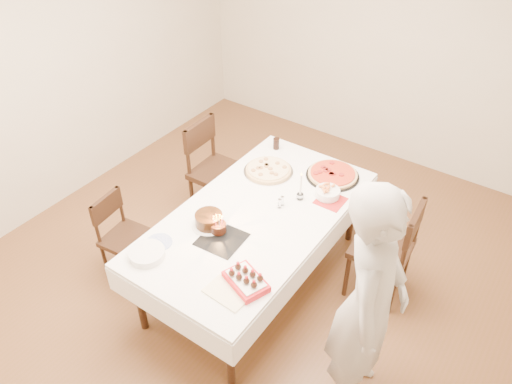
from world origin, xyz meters
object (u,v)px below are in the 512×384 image
Objects in this scene: cola_glass at (276,144)px; chair_right_savory at (382,248)px; pizza_pepperoni at (333,174)px; pasta_bowl at (328,193)px; dining_table at (256,248)px; person at (369,305)px; layer_cake at (209,220)px; strawberry_box at (246,280)px; birthday_cake at (218,224)px; pizza_white at (268,170)px; chair_left_savory at (219,173)px; chair_left_dessert at (128,239)px; taper_candle at (301,186)px.

chair_right_savory is at bearing -17.35° from cola_glass.
pasta_bowl reaches higher than pizza_pepperoni.
dining_table is 1.36m from person.
layer_cake is (-1.39, 0.14, -0.10)m from person.
pizza_pepperoni is 1.53× the size of strawberry_box.
dining_table is 0.85m from strawberry_box.
birthday_cake is (-0.37, -1.14, 0.06)m from pizza_pepperoni.
pizza_white is at bearing 91.24° from layer_cake.
chair_left_savory reaches higher than pizza_pepperoni.
chair_left_dessert is at bearing -161.42° from layer_cake.
dining_table is at bearing 119.58° from strawberry_box.
taper_candle is 0.99× the size of layer_cake.
chair_left_savory is 0.56× the size of person.
layer_cake is at bearing 170.28° from birthday_cake.
layer_cake is at bearing -82.02° from cola_glass.
chair_left_savory is at bearing -165.89° from pizza_pepperoni.
chair_left_savory reaches higher than cola_glass.
chair_right_savory is 2.13m from chair_left_dessert.
person is (1.17, -0.46, 0.53)m from dining_table.
strawberry_box is (0.59, -0.33, -0.02)m from layer_cake.
pizza_pepperoni is at bearing 28.24° from pizza_white.
strawberry_box is at bearing -63.80° from cola_glass.
taper_candle is (-0.17, -0.16, 0.09)m from pasta_bowl.
layer_cake is at bearing 123.12° from chair_left_savory.
chair_right_savory reaches higher than pizza_white.
person is at bearing -5.51° from birthday_cake.
pizza_white is 0.88m from birthday_cake.
dining_table is at bearing -124.09° from pasta_bowl.
chair_left_savory is at bearing 50.41° from person.
chair_right_savory is 3.58× the size of layer_cake.
pizza_white is at bearing 117.18° from strawberry_box.
chair_left_dessert is 1.74m from pasta_bowl.
chair_left_savory is 1.11m from chair_left_dessert.
pizza_white is at bearing -151.76° from pizza_pepperoni.
chair_left_dessert is 7.25× the size of cola_glass.
cola_glass is (-0.75, 0.37, 0.01)m from pasta_bowl.
dining_table is 7.92× the size of taper_candle.
chair_left_dessert reaches higher than pizza_white.
pizza_white is at bearing -67.12° from cola_glass.
person reaches higher than pizza_white.
chair_left_dessert is 2.98× the size of taper_candle.
chair_left_dessert is 1.61m from cola_glass.
birthday_cake is at bearing 71.65° from person.
layer_cake is at bearing -149.28° from chair_right_savory.
layer_cake is (-0.58, -0.84, 0.01)m from pasta_bowl.
taper_candle is (-0.07, -0.44, 0.11)m from pizza_pepperoni.
taper_candle is 0.77m from birthday_cake.
cola_glass reaches higher than chair_left_dessert.
cola_glass is (-0.15, 0.36, 0.03)m from pizza_white.
dining_table is at bearing -156.26° from chair_right_savory.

